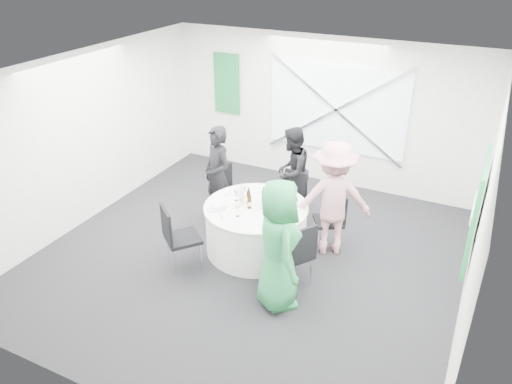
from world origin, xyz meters
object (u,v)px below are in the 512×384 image
at_px(person_man_back, 292,172).
at_px(green_water_bottle, 274,199).
at_px(banquet_table, 256,228).
at_px(person_man_back_left, 218,175).
at_px(person_woman_green, 279,245).
at_px(chair_back, 291,193).
at_px(chair_back_right, 334,216).
at_px(person_woman_pink, 333,199).
at_px(chair_back_left, 224,189).
at_px(chair_front_right, 297,251).
at_px(chair_front_left, 176,234).
at_px(clear_water_bottle, 241,197).

distance_m(person_man_back, green_water_bottle, 1.20).
xyz_separation_m(banquet_table, person_man_back_left, (-0.97, 0.55, 0.45)).
relative_size(person_man_back, person_woman_green, 0.88).
bearing_deg(banquet_table, person_man_back, 88.51).
bearing_deg(person_man_back_left, chair_back, 54.02).
relative_size(chair_back_right, person_woman_pink, 0.51).
bearing_deg(green_water_bottle, person_woman_pink, 24.57).
bearing_deg(person_woman_green, banquet_table, -0.00).
xyz_separation_m(chair_back_left, person_man_back_left, (-0.08, -0.07, 0.27)).
bearing_deg(chair_front_right, banquet_table, -90.00).
relative_size(chair_front_left, person_woman_pink, 0.57).
distance_m(chair_back_left, person_man_back_left, 0.29).
distance_m(chair_front_left, green_water_bottle, 1.51).
bearing_deg(chair_front_right, person_man_back_left, -88.19).
height_order(chair_back, chair_back_right, chair_back_right).
xyz_separation_m(chair_back, chair_back_right, (0.89, -0.44, 0.02)).
xyz_separation_m(person_woman_pink, green_water_bottle, (-0.79, -0.36, -0.01)).
height_order(chair_front_left, person_man_back, person_man_back).
height_order(chair_front_right, person_woman_green, person_woman_green).
distance_m(chair_back_right, chair_front_left, 2.40).
relative_size(chair_front_right, chair_front_left, 0.98).
relative_size(chair_back, chair_front_right, 0.89).
xyz_separation_m(banquet_table, chair_back, (0.14, 1.05, 0.14)).
relative_size(chair_back, chair_back_right, 0.96).
xyz_separation_m(person_man_back, green_water_bottle, (0.20, -1.17, 0.10)).
bearing_deg(chair_front_left, chair_back, -75.16).
bearing_deg(clear_water_bottle, green_water_bottle, 17.68).
xyz_separation_m(person_man_back_left, person_woman_pink, (1.99, -0.06, 0.06)).
relative_size(chair_front_right, person_woman_pink, 0.56).
xyz_separation_m(banquet_table, person_woman_green, (0.80, -0.98, 0.51)).
bearing_deg(chair_back_right, person_woman_pink, -32.83).
xyz_separation_m(chair_back, green_water_bottle, (0.09, -0.93, 0.37)).
xyz_separation_m(chair_front_right, person_woman_pink, (0.12, 1.07, 0.31)).
relative_size(chair_front_left, clear_water_bottle, 3.35).
relative_size(banquet_table, chair_front_right, 1.56).
distance_m(person_man_back, person_woman_pink, 1.29).
relative_size(banquet_table, person_man_back_left, 0.94).
bearing_deg(banquet_table, green_water_bottle, 27.84).
height_order(chair_back, chair_back_left, chair_back_left).
height_order(banquet_table, person_man_back, person_man_back).
height_order(chair_back, person_man_back_left, person_man_back_left).
xyz_separation_m(chair_back, person_woman_pink, (0.88, -0.57, 0.38)).
height_order(person_man_back, person_woman_pink, person_woman_pink).
relative_size(chair_front_right, green_water_bottle, 3.17).
relative_size(person_man_back_left, person_woman_pink, 0.93).
relative_size(chair_back_left, person_woman_pink, 0.54).
bearing_deg(chair_front_left, chair_back_right, -99.50).
height_order(chair_back, clear_water_bottle, clear_water_bottle).
bearing_deg(person_man_back, chair_front_right, 26.24).
relative_size(person_woman_green, green_water_bottle, 5.65).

